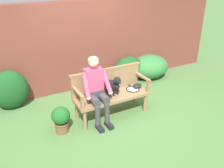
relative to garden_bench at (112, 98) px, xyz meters
name	(u,v)px	position (x,y,z in m)	size (l,w,h in m)	color
ground_plane	(112,114)	(0.00, 0.00, -0.40)	(40.00, 40.00, 0.00)	#4C753D
brick_garden_fence	(81,46)	(0.00, 1.62, 0.67)	(8.00, 0.30, 2.15)	brown
hedge_bush_mid_left	(149,67)	(1.85, 1.22, -0.08)	(1.11, 0.90, 0.65)	#337538
hedge_bush_mid_right	(128,69)	(1.20, 1.28, -0.05)	(0.84, 0.58, 0.70)	#194C1E
hedge_bush_far_right	(10,90)	(-1.79, 1.29, 0.04)	(0.77, 0.53, 0.89)	#194C1E
garden_bench	(112,98)	(0.00, 0.00, 0.00)	(1.55, 0.53, 0.46)	#93704C
bench_backrest	(107,80)	(0.00, 0.24, 0.32)	(1.59, 0.06, 0.50)	#93704C
bench_armrest_left_end	(79,96)	(-0.73, -0.09, 0.27)	(0.06, 0.53, 0.28)	#93704C
bench_armrest_right_end	(145,81)	(0.73, -0.09, 0.27)	(0.06, 0.53, 0.28)	#93704C
person_seated	(96,87)	(-0.36, -0.02, 0.33)	(0.56, 0.67, 1.33)	black
dog_on_bench	(114,85)	(0.06, 0.02, 0.27)	(0.25, 0.42, 0.42)	black
tennis_racket	(132,89)	(0.51, 0.04, 0.07)	(0.33, 0.58, 0.03)	black
baseball_glove	(137,86)	(0.64, 0.05, 0.11)	(0.22, 0.17, 0.09)	black
potted_plant	(61,118)	(-1.11, -0.07, -0.11)	(0.34, 0.34, 0.51)	brown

